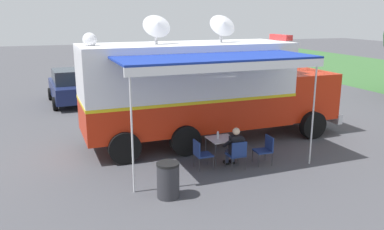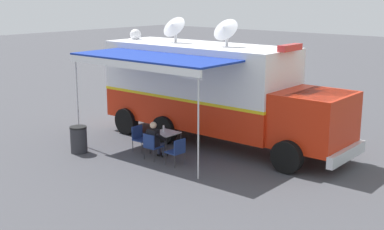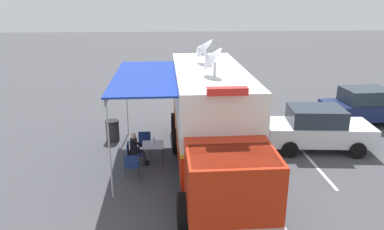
# 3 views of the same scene
# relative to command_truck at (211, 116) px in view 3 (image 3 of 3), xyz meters

# --- Properties ---
(ground_plane) EXTENTS (100.00, 100.00, 0.00)m
(ground_plane) POSITION_rel_command_truck_xyz_m (-0.02, -0.75, -1.95)
(ground_plane) COLOR #47474C
(lot_stripe) EXTENTS (0.20, 4.80, 0.01)m
(lot_stripe) POSITION_rel_command_truck_xyz_m (-3.90, -0.31, -1.94)
(lot_stripe) COLOR silver
(lot_stripe) RESTS_ON ground
(command_truck) EXTENTS (4.99, 9.53, 4.53)m
(command_truck) POSITION_rel_command_truck_xyz_m (0.00, 0.00, 0.00)
(command_truck) COLOR red
(command_truck) RESTS_ON ground
(folding_table) EXTENTS (0.81, 0.81, 0.73)m
(folding_table) POSITION_rel_command_truck_xyz_m (2.11, -0.39, -1.27)
(folding_table) COLOR silver
(folding_table) RESTS_ON ground
(water_bottle) EXTENTS (0.07, 0.07, 0.22)m
(water_bottle) POSITION_rel_command_truck_xyz_m (2.08, -0.50, -1.11)
(water_bottle) COLOR silver
(water_bottle) RESTS_ON folding_table
(folding_chair_at_table) EXTENTS (0.49, 0.49, 0.87)m
(folding_chair_at_table) POSITION_rel_command_truck_xyz_m (2.91, -0.25, -1.43)
(folding_chair_at_table) COLOR navy
(folding_chair_at_table) RESTS_ON ground
(folding_chair_beside_table) EXTENTS (0.49, 0.49, 0.87)m
(folding_chair_beside_table) POSITION_rel_command_truck_xyz_m (2.49, -1.24, -1.43)
(folding_chair_beside_table) COLOR navy
(folding_chair_beside_table) RESTS_ON ground
(folding_chair_spare_by_truck) EXTENTS (0.50, 0.50, 0.87)m
(folding_chair_spare_by_truck) POSITION_rel_command_truck_xyz_m (2.80, 0.77, -1.43)
(folding_chair_spare_by_truck) COLOR navy
(folding_chair_spare_by_truck) RESTS_ON ground
(seated_responder) EXTENTS (0.67, 0.56, 1.25)m
(seated_responder) POSITION_rel_command_truck_xyz_m (2.73, -0.25, -1.30)
(seated_responder) COLOR black
(seated_responder) RESTS_ON ground
(trash_bin) EXTENTS (0.57, 0.57, 0.91)m
(trash_bin) POSITION_rel_command_truck_xyz_m (3.96, -2.68, -1.49)
(trash_bin) COLOR #2D2D33
(trash_bin) RESTS_ON ground
(car_behind_truck) EXTENTS (4.30, 2.21, 1.76)m
(car_behind_truck) POSITION_rel_command_truck_xyz_m (-8.06, -4.20, -1.07)
(car_behind_truck) COLOR navy
(car_behind_truck) RESTS_ON ground
(car_far_corner) EXTENTS (4.34, 2.30, 1.76)m
(car_far_corner) POSITION_rel_command_truck_xyz_m (-4.51, -1.33, -1.07)
(car_far_corner) COLOR silver
(car_far_corner) RESTS_ON ground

